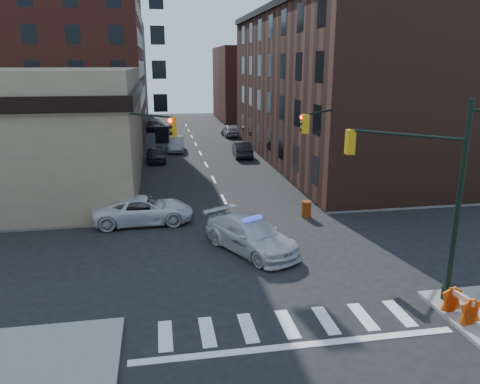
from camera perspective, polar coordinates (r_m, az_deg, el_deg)
name	(u,v)px	position (r m, az deg, el deg)	size (l,w,h in m)	color
ground	(251,254)	(24.07, 1.40, -7.51)	(140.00, 140.00, 0.00)	black
sidewalk_ne	(379,140)	(61.69, 16.60, 6.11)	(34.00, 54.50, 0.15)	gray
apartment_block	(33,40)	(63.35, -23.89, 16.54)	(25.00, 25.00, 24.00)	#59261C
commercial_row_ne	(337,89)	(47.59, 11.75, 12.25)	(14.00, 34.00, 14.00)	#44251B
filler_nw	(84,72)	(84.52, -18.44, 13.73)	(20.00, 18.00, 16.00)	brown
filler_ne	(265,84)	(81.89, 3.07, 13.04)	(16.00, 16.00, 12.00)	#59261C
signal_pole_se	(430,189)	(19.86, 22.15, 0.39)	(5.40, 5.27, 8.00)	black
signal_pole_nw	(134,154)	(27.56, -12.85, 4.50)	(3.58, 3.67, 8.00)	black
signal_pole_ne	(328,148)	(29.39, 10.63, 5.28)	(3.67, 3.58, 8.00)	black
tree_ne_near	(273,122)	(49.54, 4.03, 8.56)	(3.00, 3.00, 4.85)	black
tree_ne_far	(257,114)	(57.28, 2.08, 9.51)	(3.00, 3.00, 4.85)	black
police_car	(251,235)	(24.10, 1.38, -5.28)	(2.41, 5.92, 1.72)	silver
pickup	(144,210)	(28.83, -11.67, -2.16)	(2.75, 5.96, 1.66)	silver
parked_car_wnear	(156,154)	(46.81, -10.23, 4.56)	(1.77, 4.40, 1.50)	black
parked_car_wfar	(176,144)	(52.25, -7.81, 5.82)	(1.67, 4.80, 1.58)	gray
parked_car_wdeep	(153,125)	(69.37, -10.51, 8.00)	(2.03, 4.98, 1.45)	black
parked_car_enear	(242,149)	(48.58, 0.25, 5.26)	(1.71, 4.89, 1.61)	black
parked_car_efar	(230,131)	(62.18, -1.23, 7.45)	(1.78, 4.43, 1.51)	gray
pedestrian_a	(88,199)	(30.87, -18.02, -0.80)	(0.73, 0.48, 2.01)	black
pedestrian_b	(59,208)	(29.51, -21.16, -1.83)	(0.97, 0.76, 2.00)	black
pedestrian_c	(27,208)	(30.27, -24.53, -1.81)	(1.16, 0.48, 1.97)	#202630
barrel_road	(306,209)	(29.70, 8.09, -2.09)	(0.58, 0.58, 1.04)	red
barrel_bank	(169,215)	(28.75, -8.62, -2.78)	(0.54, 0.54, 0.97)	red
barricade_se_a	(460,306)	(19.74, 25.29, -12.48)	(1.29, 0.64, 0.97)	red
barricade_nw_a	(127,215)	(28.92, -13.66, -2.71)	(1.19, 0.59, 0.89)	#ED600B
barricade_nw_b	(54,207)	(31.69, -21.78, -1.71)	(1.32, 0.66, 0.99)	#CC6709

